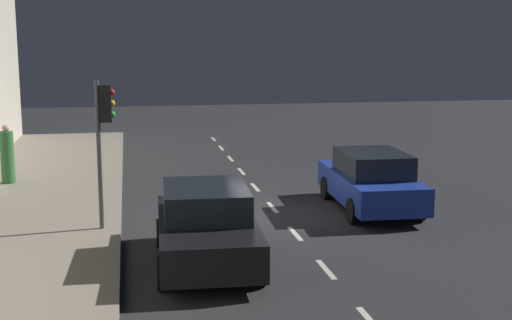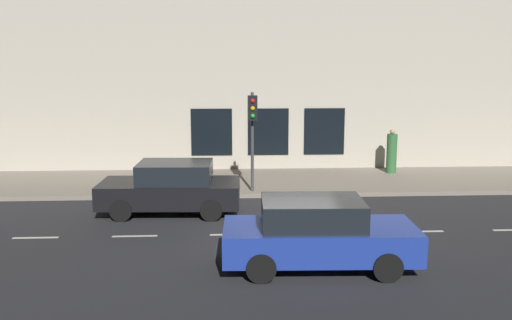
{
  "view_description": "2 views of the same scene",
  "coord_description": "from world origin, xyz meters",
  "px_view_note": "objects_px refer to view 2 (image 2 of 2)",
  "views": [
    {
      "loc": [
        3.76,
        16.99,
        4.53
      ],
      "look_at": [
        0.94,
        1.65,
        1.79
      ],
      "focal_mm": 49.23,
      "sensor_mm": 36.0,
      "label": 1
    },
    {
      "loc": [
        -14.29,
        1.71,
        4.58
      ],
      "look_at": [
        2.91,
        0.8,
        1.52
      ],
      "focal_mm": 38.75,
      "sensor_mm": 36.0,
      "label": 2
    }
  ],
  "objects_px": {
    "traffic_light": "(252,119)",
    "pedestrian_0": "(392,153)",
    "parked_car_2": "(318,234)",
    "parked_car_1": "(171,188)"
  },
  "relations": [
    {
      "from": "parked_car_2",
      "to": "pedestrian_0",
      "type": "distance_m",
      "value": 10.92
    },
    {
      "from": "parked_car_2",
      "to": "pedestrian_0",
      "type": "height_order",
      "value": "pedestrian_0"
    },
    {
      "from": "parked_car_1",
      "to": "parked_car_2",
      "type": "relative_size",
      "value": 0.99
    },
    {
      "from": "traffic_light",
      "to": "parked_car_2",
      "type": "height_order",
      "value": "traffic_light"
    },
    {
      "from": "traffic_light",
      "to": "parked_car_1",
      "type": "distance_m",
      "value": 3.77
    },
    {
      "from": "parked_car_1",
      "to": "pedestrian_0",
      "type": "distance_m",
      "value": 9.79
    },
    {
      "from": "traffic_light",
      "to": "parked_car_2",
      "type": "bearing_deg",
      "value": -170.45
    },
    {
      "from": "traffic_light",
      "to": "parked_car_1",
      "type": "height_order",
      "value": "traffic_light"
    },
    {
      "from": "traffic_light",
      "to": "pedestrian_0",
      "type": "distance_m",
      "value": 6.77
    },
    {
      "from": "parked_car_1",
      "to": "parked_car_2",
      "type": "xyz_separation_m",
      "value": [
        -4.79,
        -3.72,
        -0.0
      ]
    }
  ]
}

